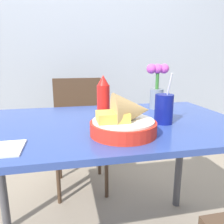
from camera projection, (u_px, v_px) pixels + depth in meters
The scene contains 7 objects.
wall_window at pixel (82, 33), 2.11m from camera, with size 7.00×0.06×2.60m.
dining_table at pixel (106, 143), 1.05m from camera, with size 1.29×0.76×0.77m.
chair_far_window at pixel (79, 124), 1.83m from camera, with size 0.40×0.40×0.90m.
food_basket at pixel (126, 120), 0.84m from camera, with size 0.26×0.26×0.17m.
ketchup_bottle at pixel (103, 99), 1.01m from camera, with size 0.06×0.06×0.22m.
drink_cup at pixel (164, 110), 0.99m from camera, with size 0.08×0.08×0.23m.
flower_vase at pixel (157, 86), 1.27m from camera, with size 0.13×0.08×0.26m.
Camera 1 is at (-0.18, -0.97, 1.05)m, focal length 35.00 mm.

